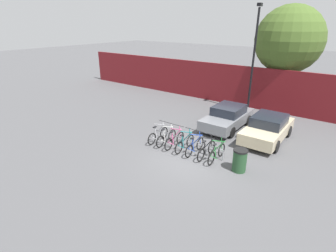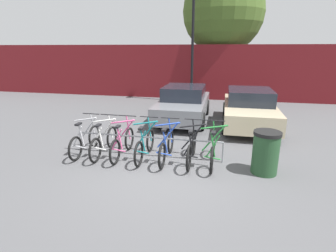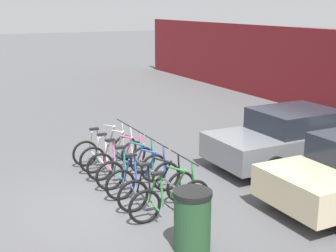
% 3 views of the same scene
% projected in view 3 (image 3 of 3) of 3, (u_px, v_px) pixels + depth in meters
% --- Properties ---
extents(ground_plane, '(120.00, 120.00, 0.00)m').
position_uv_depth(ground_plane, '(122.00, 202.00, 9.54)').
color(ground_plane, '#4C4C4F').
extents(bike_rack, '(4.08, 0.04, 0.57)m').
position_uv_depth(bike_rack, '(139.00, 164.00, 10.28)').
color(bike_rack, gray).
rests_on(bike_rack, ground).
extents(bicycle_silver, '(0.68, 1.71, 1.05)m').
position_uv_depth(bicycle_silver, '(105.00, 149.00, 11.77)').
color(bicycle_silver, black).
rests_on(bicycle_silver, ground).
extents(bicycle_white, '(0.68, 1.71, 1.05)m').
position_uv_depth(bicycle_white, '(113.00, 155.00, 11.28)').
color(bicycle_white, black).
rests_on(bicycle_white, ground).
extents(bicycle_pink, '(0.68, 1.71, 1.05)m').
position_uv_depth(bicycle_pink, '(122.00, 161.00, 10.81)').
color(bicycle_pink, black).
rests_on(bicycle_pink, ground).
extents(bicycle_teal, '(0.68, 1.71, 1.05)m').
position_uv_depth(bicycle_teal, '(133.00, 170.00, 10.27)').
color(bicycle_teal, black).
rests_on(bicycle_teal, ground).
extents(bicycle_blue, '(0.68, 1.71, 1.05)m').
position_uv_depth(bicycle_blue, '(144.00, 178.00, 9.76)').
color(bicycle_blue, black).
rests_on(bicycle_blue, ground).
extents(bicycle_black, '(0.68, 1.71, 1.05)m').
position_uv_depth(bicycle_black, '(158.00, 189.00, 9.19)').
color(bicycle_black, black).
rests_on(bicycle_black, ground).
extents(bicycle_green, '(0.68, 1.71, 1.05)m').
position_uv_depth(bicycle_green, '(170.00, 199.00, 8.72)').
color(bicycle_green, black).
rests_on(bicycle_green, ground).
extents(car_grey, '(1.91, 4.21, 1.40)m').
position_uv_depth(car_grey, '(291.00, 137.00, 11.67)').
color(car_grey, slate).
rests_on(car_grey, ground).
extents(trash_bin, '(0.63, 0.63, 1.03)m').
position_uv_depth(trash_bin, '(192.00, 221.00, 7.53)').
color(trash_bin, '#234728').
rests_on(trash_bin, ground).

